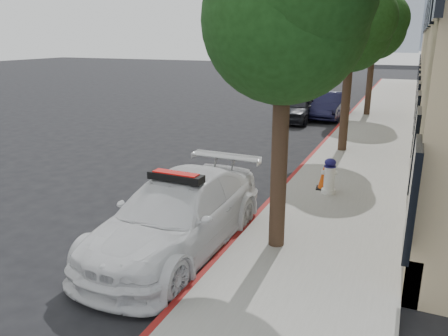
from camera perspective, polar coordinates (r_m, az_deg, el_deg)
ground at (r=11.40m, az=-4.33°, el=-3.77°), size 120.00×120.00×0.00m
sidewalk at (r=19.87m, az=18.90°, el=4.52°), size 3.20×50.00×0.15m
curb_strip at (r=20.03m, az=14.51°, el=4.99°), size 0.12×50.00×0.15m
tree_near at (r=7.70m, az=8.12°, el=18.70°), size 2.92×2.82×5.62m
tree_mid at (r=15.55m, az=16.41°, el=16.77°), size 2.77×2.64×5.43m
tree_far at (r=23.50m, az=19.16°, el=16.89°), size 3.10×3.00×5.81m
police_car at (r=8.48m, az=-6.14°, el=-6.09°), size 2.09×4.92×1.56m
parked_car_mid at (r=21.79m, az=9.57°, el=7.71°), size 1.58×3.76×1.27m
parked_car_far at (r=22.99m, az=13.72°, el=7.96°), size 1.55×3.97×1.29m
fire_hydrant at (r=11.36m, az=13.59°, el=-1.07°), size 0.39×0.35×0.92m
traffic_cone at (r=11.70m, az=12.89°, el=-1.11°), size 0.39×0.39×0.67m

